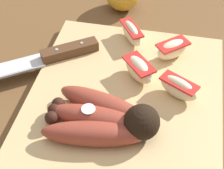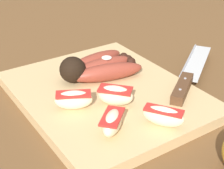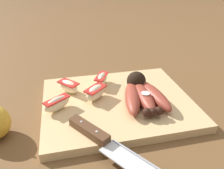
{
  "view_description": "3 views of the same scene",
  "coord_description": "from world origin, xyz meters",
  "px_view_note": "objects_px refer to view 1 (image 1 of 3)",
  "views": [
    {
      "loc": [
        0.39,
        0.08,
        0.44
      ],
      "look_at": [
        -0.0,
        -0.01,
        0.04
      ],
      "focal_mm": 59.24,
      "sensor_mm": 36.0,
      "label": 1
    },
    {
      "loc": [
        -0.48,
        0.33,
        0.35
      ],
      "look_at": [
        -0.0,
        0.01,
        0.04
      ],
      "focal_mm": 57.46,
      "sensor_mm": 36.0,
      "label": 2
    },
    {
      "loc": [
        -0.11,
        -0.45,
        0.33
      ],
      "look_at": [
        -0.0,
        0.03,
        0.06
      ],
      "focal_mm": 36.15,
      "sensor_mm": 36.0,
      "label": 3
    }
  ],
  "objects_px": {
    "apple_wedge_middle": "(130,33)",
    "apple_wedge_far": "(172,49)",
    "banana_bunch": "(105,119)",
    "apple_wedge_near": "(139,69)",
    "chefs_knife": "(43,59)",
    "apple_wedge_extra": "(179,88)"
  },
  "relations": [
    {
      "from": "chefs_knife",
      "to": "apple_wedge_extra",
      "type": "relative_size",
      "value": 3.66
    },
    {
      "from": "apple_wedge_near",
      "to": "apple_wedge_extra",
      "type": "relative_size",
      "value": 0.96
    },
    {
      "from": "banana_bunch",
      "to": "apple_wedge_near",
      "type": "relative_size",
      "value": 2.51
    },
    {
      "from": "banana_bunch",
      "to": "chefs_knife",
      "type": "distance_m",
      "value": 0.18
    },
    {
      "from": "chefs_knife",
      "to": "apple_wedge_far",
      "type": "height_order",
      "value": "apple_wedge_far"
    },
    {
      "from": "chefs_knife",
      "to": "apple_wedge_extra",
      "type": "height_order",
      "value": "apple_wedge_extra"
    },
    {
      "from": "banana_bunch",
      "to": "apple_wedge_near",
      "type": "height_order",
      "value": "banana_bunch"
    },
    {
      "from": "apple_wedge_middle",
      "to": "apple_wedge_extra",
      "type": "distance_m",
      "value": 0.15
    },
    {
      "from": "apple_wedge_near",
      "to": "apple_wedge_extra",
      "type": "height_order",
      "value": "apple_wedge_near"
    },
    {
      "from": "banana_bunch",
      "to": "chefs_knife",
      "type": "bearing_deg",
      "value": -130.99
    },
    {
      "from": "apple_wedge_near",
      "to": "apple_wedge_far",
      "type": "distance_m",
      "value": 0.08
    },
    {
      "from": "apple_wedge_middle",
      "to": "apple_wedge_far",
      "type": "distance_m",
      "value": 0.08
    },
    {
      "from": "chefs_knife",
      "to": "apple_wedge_far",
      "type": "bearing_deg",
      "value": 105.0
    },
    {
      "from": "apple_wedge_near",
      "to": "apple_wedge_extra",
      "type": "xyz_separation_m",
      "value": [
        0.03,
        0.07,
        -0.0
      ]
    },
    {
      "from": "chefs_knife",
      "to": "apple_wedge_middle",
      "type": "relative_size",
      "value": 3.7
    },
    {
      "from": "apple_wedge_middle",
      "to": "apple_wedge_far",
      "type": "bearing_deg",
      "value": 68.69
    },
    {
      "from": "banana_bunch",
      "to": "apple_wedge_far",
      "type": "xyz_separation_m",
      "value": [
        -0.17,
        0.08,
        -0.0
      ]
    },
    {
      "from": "banana_bunch",
      "to": "apple_wedge_extra",
      "type": "height_order",
      "value": "banana_bunch"
    },
    {
      "from": "banana_bunch",
      "to": "apple_wedge_far",
      "type": "distance_m",
      "value": 0.19
    },
    {
      "from": "apple_wedge_near",
      "to": "apple_wedge_middle",
      "type": "bearing_deg",
      "value": -162.48
    },
    {
      "from": "banana_bunch",
      "to": "chefs_knife",
      "type": "xyz_separation_m",
      "value": [
        -0.12,
        -0.14,
        -0.01
      ]
    },
    {
      "from": "banana_bunch",
      "to": "chefs_knife",
      "type": "relative_size",
      "value": 0.66
    }
  ]
}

